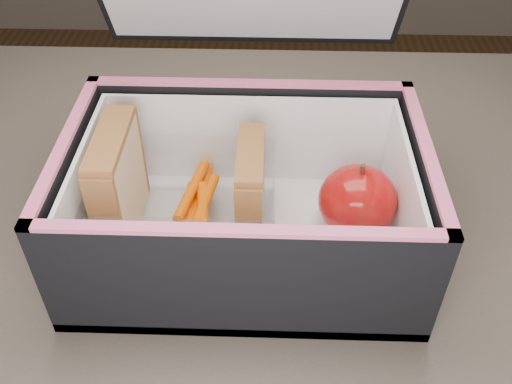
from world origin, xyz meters
TOP-DOWN VIEW (x-y plane):
  - kitchen_table at (0.00, 0.00)m, footprint 1.20×0.80m
  - lunch_bag at (-0.02, -0.01)m, footprint 0.33×0.32m
  - plastic_tub at (-0.08, -0.01)m, footprint 0.17×0.12m
  - sandwich_left at (-0.14, -0.01)m, footprint 0.03×0.10m
  - sandwich_right at (-0.01, -0.01)m, footprint 0.02×0.09m
  - carrot_sticks at (-0.07, -0.00)m, footprint 0.04×0.13m
  - paper_napkin at (0.08, -0.01)m, footprint 0.09×0.09m
  - red_apple at (0.09, -0.01)m, footprint 0.09×0.09m

SIDE VIEW (x-z plane):
  - kitchen_table at x=0.00m, z-range 0.28..1.03m
  - paper_napkin at x=0.08m, z-range 0.77..0.77m
  - carrot_sticks at x=-0.07m, z-range 0.77..0.80m
  - plastic_tub at x=-0.08m, z-range 0.77..0.84m
  - red_apple at x=0.09m, z-range 0.77..0.85m
  - sandwich_right at x=-0.01m, z-range 0.77..0.87m
  - lunch_bag at x=-0.02m, z-range 0.67..0.98m
  - sandwich_left at x=-0.14m, z-range 0.77..0.88m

